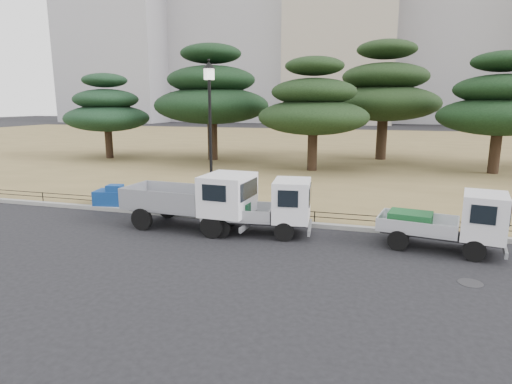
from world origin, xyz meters
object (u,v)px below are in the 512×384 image
(truck_kei_front, at_px, (266,207))
(truck_kei_rear, at_px, (451,221))
(street_lamp, at_px, (210,113))
(tarp_pile, at_px, (112,196))
(truck_large, at_px, (196,198))

(truck_kei_front, height_order, truck_kei_rear, truck_kei_front)
(street_lamp, distance_m, tarp_pile, 5.81)
(truck_kei_rear, relative_size, street_lamp, 0.65)
(street_lamp, height_order, tarp_pile, street_lamp)
(truck_large, relative_size, tarp_pile, 3.21)
(tarp_pile, bearing_deg, street_lamp, -2.19)
(truck_large, bearing_deg, street_lamp, 95.84)
(truck_kei_rear, bearing_deg, truck_large, -169.96)
(truck_kei_front, bearing_deg, tarp_pile, 159.93)
(truck_kei_rear, bearing_deg, tarp_pile, -177.70)
(truck_large, height_order, truck_kei_front, truck_large)
(tarp_pile, bearing_deg, truck_kei_rear, -7.91)
(truck_kei_front, xyz_separation_m, truck_kei_rear, (5.77, -0.08, -0.02))
(truck_kei_rear, xyz_separation_m, street_lamp, (-8.37, 1.63, 3.10))
(truck_kei_front, bearing_deg, truck_large, 174.56)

